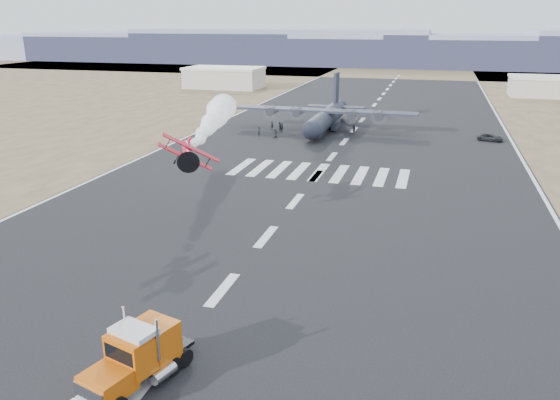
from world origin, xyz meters
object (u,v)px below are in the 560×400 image
at_px(aerobatic_biplane, 186,153).
at_px(crew_f, 305,129).
at_px(crew_a, 259,132).
at_px(hangar_right, 547,86).
at_px(crew_h, 279,126).
at_px(support_vehicle, 490,138).
at_px(semi_truck, 137,356).
at_px(crew_b, 354,129).
at_px(crew_c, 316,135).
at_px(crew_g, 272,125).
at_px(transport_aircraft, 327,116).
at_px(hangar_left, 224,77).
at_px(crew_d, 282,128).
at_px(crew_e, 275,133).

height_order(aerobatic_biplane, crew_f, aerobatic_biplane).
xyz_separation_m(crew_a, crew_f, (7.86, 5.17, -0.02)).
relative_size(hangar_right, crew_h, 11.18).
bearing_deg(aerobatic_biplane, support_vehicle, 42.18).
bearing_deg(semi_truck, hangar_right, 89.18).
bearing_deg(hangar_right, crew_b, -122.99).
height_order(aerobatic_biplane, crew_b, aerobatic_biplane).
height_order(crew_b, crew_h, crew_h).
height_order(crew_a, crew_f, crew_a).
height_order(hangar_right, crew_c, hangar_right).
bearing_deg(support_vehicle, crew_g, 105.05).
distance_m(transport_aircraft, crew_a, 15.28).
xyz_separation_m(hangar_left, crew_b, (52.52, -65.06, -2.53)).
distance_m(crew_c, crew_h, 10.39).
distance_m(crew_f, crew_g, 7.91).
bearing_deg(aerobatic_biplane, hangar_right, 51.25).
bearing_deg(crew_d, hangar_right, -87.72).
relative_size(crew_b, crew_h, 0.95).
bearing_deg(support_vehicle, hangar_right, -1.00).
bearing_deg(transport_aircraft, crew_a, -136.67).
height_order(hangar_right, crew_h, hangar_right).
relative_size(hangar_right, crew_f, 12.13).
distance_m(crew_a, crew_c, 11.01).
bearing_deg(crew_b, crew_c, -95.54).
relative_size(semi_truck, crew_h, 4.71).
xyz_separation_m(crew_d, crew_e, (0.12, -5.13, -0.08)).
xyz_separation_m(hangar_right, crew_b, (-45.48, -70.06, -2.14)).
bearing_deg(crew_d, crew_c, -168.59).
height_order(crew_g, crew_h, crew_h).
relative_size(crew_e, crew_h, 0.91).
bearing_deg(crew_d, hangar_left, -18.75).
height_order(crew_a, crew_b, crew_b).
xyz_separation_m(crew_b, crew_c, (-6.06, -7.11, -0.07)).
distance_m(aerobatic_biplane, crew_c, 47.14).
height_order(semi_truck, crew_d, semi_truck).
xyz_separation_m(crew_c, crew_d, (-7.78, 4.51, 0.12)).
bearing_deg(support_vehicle, crew_h, 107.25).
bearing_deg(crew_a, crew_f, 59.07).
bearing_deg(crew_f, crew_c, 91.63).
xyz_separation_m(hangar_left, crew_c, (46.46, -72.18, -2.61)).
bearing_deg(semi_truck, crew_e, 116.26).
relative_size(crew_c, crew_g, 0.94).
relative_size(aerobatic_biplane, transport_aircraft, 0.17).
distance_m(aerobatic_biplane, crew_d, 51.56).
bearing_deg(aerobatic_biplane, crew_e, 80.01).
bearing_deg(semi_truck, crew_b, 105.64).
bearing_deg(crew_e, hangar_right, -143.59).
xyz_separation_m(aerobatic_biplane, crew_a, (-7.01, 46.21, -6.79)).
bearing_deg(hangar_left, crew_c, -57.23).
relative_size(aerobatic_biplane, crew_e, 3.67).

